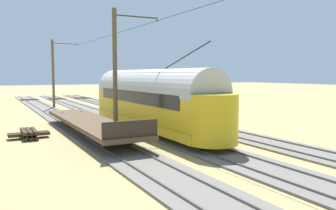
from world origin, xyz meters
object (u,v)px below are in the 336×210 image
at_px(catenary_pole_foreground, 54,73).
at_px(spare_tie_stack, 29,134).
at_px(switch_stand, 140,103).
at_px(vintage_streetcar, 149,99).
at_px(flatcar_adjacent, 90,122).
at_px(catenary_pole_mid_near, 116,71).

bearing_deg(catenary_pole_foreground, spare_tie_stack, 75.59).
bearing_deg(switch_stand, catenary_pole_foreground, -33.65).
height_order(vintage_streetcar, flatcar_adjacent, vintage_streetcar).
distance_m(vintage_streetcar, catenary_pole_foreground, 20.55).
xyz_separation_m(vintage_streetcar, catenary_pole_mid_near, (2.85, 1.25, 1.92)).
distance_m(catenary_pole_mid_near, spare_tie_stack, 6.69).
xyz_separation_m(vintage_streetcar, catenary_pole_foreground, (2.85, -20.26, 1.92)).
distance_m(catenary_pole_mid_near, switch_stand, 18.32).
distance_m(vintage_streetcar, flatcar_adjacent, 4.36).
distance_m(catenary_pole_foreground, switch_stand, 10.76).
xyz_separation_m(catenary_pole_mid_near, switch_stand, (-8.47, -15.87, -3.48)).
bearing_deg(spare_tie_stack, catenary_pole_foreground, -104.41).
height_order(flatcar_adjacent, catenary_pole_foreground, catenary_pole_foreground).
bearing_deg(flatcar_adjacent, switch_stand, -124.29).
bearing_deg(vintage_streetcar, catenary_pole_foreground, -81.99).
xyz_separation_m(catenary_pole_foreground, catenary_pole_mid_near, (0.00, 21.51, 0.00)).
distance_m(catenary_pole_foreground, catenary_pole_mid_near, 21.51).
height_order(vintage_streetcar, catenary_pole_foreground, catenary_pole_foreground).
xyz_separation_m(flatcar_adjacent, spare_tie_stack, (3.69, -0.65, -0.59)).
bearing_deg(switch_stand, spare_tie_stack, 45.43).
bearing_deg(vintage_streetcar, flatcar_adjacent, -4.82).
bearing_deg(catenary_pole_foreground, switch_stand, 146.35).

